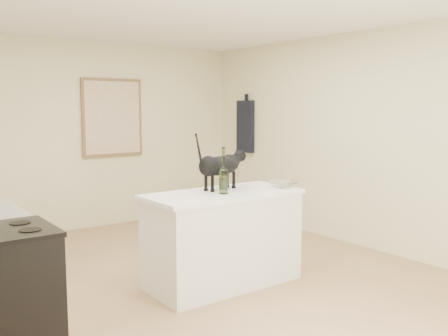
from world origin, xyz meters
TOP-DOWN VIEW (x-y plane):
  - floor at (0.00, 0.00)m, footprint 5.50×5.50m
  - ceiling at (0.00, 0.00)m, footprint 5.50×5.50m
  - wall_back at (0.00, 2.75)m, footprint 4.50×0.00m
  - wall_right at (2.25, 0.00)m, footprint 0.00×5.50m
  - island_base at (0.10, -0.20)m, footprint 1.44×0.67m
  - island_top at (0.10, -0.20)m, footprint 1.50×0.70m
  - stove at (-1.95, -0.60)m, footprint 0.60×0.60m
  - artwork_frame at (0.30, 2.72)m, footprint 0.90×0.03m
  - artwork_canvas at (0.30, 2.70)m, footprint 0.82×0.00m
  - hanging_garment at (2.19, 2.05)m, footprint 0.08×0.34m
  - black_cat at (0.15, -0.07)m, footprint 0.62×0.28m
  - wine_bottle at (0.05, -0.28)m, footprint 0.10×0.10m
  - glass_bowl at (0.73, -0.35)m, footprint 0.31×0.31m

SIDE VIEW (x-z plane):
  - floor at x=0.00m, z-range 0.00..0.00m
  - island_base at x=0.10m, z-range 0.00..0.86m
  - stove at x=-1.95m, z-range 0.00..0.90m
  - island_top at x=0.10m, z-range 0.86..0.90m
  - glass_bowl at x=0.73m, z-range 0.90..0.97m
  - wine_bottle at x=0.05m, z-range 0.90..1.28m
  - black_cat at x=0.15m, z-range 0.90..1.32m
  - wall_back at x=0.00m, z-range -0.95..3.55m
  - wall_right at x=2.25m, z-range -1.45..4.05m
  - hanging_garment at x=2.19m, z-range 1.00..1.80m
  - artwork_frame at x=0.30m, z-range 1.00..2.10m
  - artwork_canvas at x=0.30m, z-range 1.04..2.06m
  - ceiling at x=0.00m, z-range 2.60..2.60m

